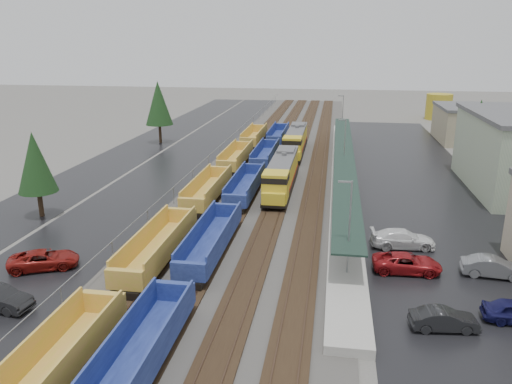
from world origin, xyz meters
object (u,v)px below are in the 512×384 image
at_px(parked_car_east_b, 407,263).
at_px(storage_tank, 439,107).
at_px(parked_car_east_c, 403,239).
at_px(parked_car_east_e, 493,267).
at_px(well_string_yellow, 187,214).
at_px(parked_car_west_c, 44,260).
at_px(well_string_blue, 231,209).
at_px(locomotive_lead, 282,174).
at_px(parked_car_east_a, 444,320).
at_px(locomotive_trail, 296,141).

bearing_deg(parked_car_east_b, storage_tank, -13.30).
bearing_deg(parked_car_east_c, parked_car_east_e, -133.08).
bearing_deg(parked_car_east_b, parked_car_east_c, -4.51).
relative_size(well_string_yellow, parked_car_west_c, 18.09).
distance_m(well_string_blue, parked_car_east_b, 18.86).
relative_size(parked_car_east_c, parked_car_east_e, 1.18).
distance_m(locomotive_lead, parked_car_west_c, 29.70).
relative_size(storage_tank, parked_car_east_c, 1.05).
height_order(storage_tank, parked_car_east_c, storage_tank).
bearing_deg(well_string_yellow, parked_car_east_b, -19.75).
distance_m(well_string_blue, storage_tank, 82.61).
height_order(well_string_yellow, parked_car_east_e, well_string_yellow).
xyz_separation_m(well_string_yellow, well_string_blue, (4.00, 2.28, -0.04)).
height_order(parked_car_east_a, parked_car_east_e, parked_car_east_e).
bearing_deg(locomotive_lead, parked_car_east_a, -64.90).
bearing_deg(well_string_blue, well_string_yellow, -150.30).
bearing_deg(locomotive_trail, parked_car_east_c, -71.12).
distance_m(well_string_blue, parked_car_east_c, 17.14).
relative_size(locomotive_trail, parked_car_west_c, 3.38).
height_order(well_string_blue, parked_car_west_c, well_string_blue).
bearing_deg(parked_car_west_c, parked_car_east_c, -97.03).
bearing_deg(storage_tank, parked_car_east_b, -101.81).
distance_m(well_string_yellow, parked_car_east_c, 20.65).
relative_size(parked_car_east_b, parked_car_east_e, 1.13).
distance_m(well_string_yellow, parked_car_west_c, 14.17).
bearing_deg(parked_car_east_b, parked_car_west_c, 96.18).
distance_m(locomotive_trail, parked_car_east_e, 45.51).
height_order(locomotive_lead, locomotive_trail, same).
height_order(parked_car_west_c, parked_car_east_c, parked_car_east_c).
height_order(locomotive_lead, parked_car_west_c, locomotive_lead).
height_order(locomotive_trail, parked_car_east_e, locomotive_trail).
relative_size(locomotive_lead, well_string_blue, 0.19).
bearing_deg(parked_car_west_c, well_string_yellow, -61.87).
distance_m(locomotive_lead, well_string_yellow, 15.58).
height_order(well_string_blue, parked_car_east_a, well_string_blue).
bearing_deg(parked_car_east_e, parked_car_west_c, 101.93).
distance_m(well_string_yellow, parked_car_east_a, 26.52).
bearing_deg(parked_car_west_c, locomotive_trail, -44.13).
bearing_deg(parked_car_east_a, parked_car_east_b, 2.44).
distance_m(parked_car_east_c, parked_car_east_e, 7.92).
xyz_separation_m(storage_tank, parked_car_east_b, (-17.73, -84.83, -2.21)).
bearing_deg(parked_car_east_b, locomotive_trail, 14.92).
height_order(locomotive_trail, parked_car_east_b, locomotive_trail).
bearing_deg(parked_car_east_c, parked_car_east_a, 178.62).
relative_size(parked_car_east_b, parked_car_east_c, 0.96).
bearing_deg(parked_car_east_c, parked_car_east_b, 171.33).
relative_size(parked_car_west_c, parked_car_east_b, 1.01).
height_order(well_string_yellow, parked_car_east_b, well_string_yellow).
height_order(well_string_yellow, parked_car_east_a, well_string_yellow).
relative_size(well_string_blue, parked_car_east_c, 17.54).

